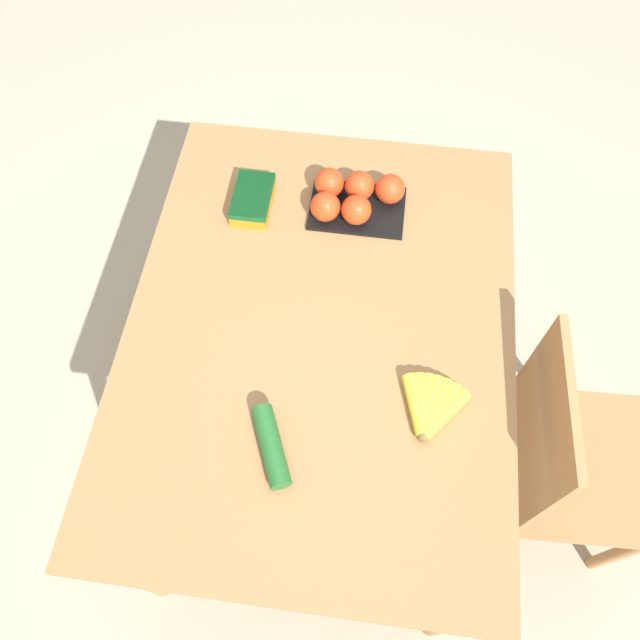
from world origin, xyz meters
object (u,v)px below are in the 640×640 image
Objects in this scene: tomato_pack at (353,197)px; chair at (563,459)px; carrot_bag at (253,199)px; banana_bunch at (430,408)px; cucumber_near at (271,446)px.

chair is at bearing 49.51° from tomato_pack.
tomato_pack is 1.59× the size of carrot_bag.
banana_bunch is 0.37m from cucumber_near.
cucumber_near is (0.71, -0.10, -0.02)m from tomato_pack.
carrot_bag is at bearing -136.36° from banana_bunch.
banana_bunch is at bearing 90.50° from chair.
tomato_pack is 0.27m from carrot_bag.
tomato_pack is at bearing -157.03° from banana_bunch.
chair is at bearing 60.52° from carrot_bag.
banana_bunch is at bearing 111.87° from cucumber_near.
chair is at bearing 93.13° from banana_bunch.
cucumber_near is (0.16, -0.74, 0.31)m from chair.
cucumber_near is at bearing -8.35° from tomato_pack.
carrot_bag is 0.86× the size of cucumber_near.
carrot_bag is (-0.52, -0.91, 0.31)m from chair.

